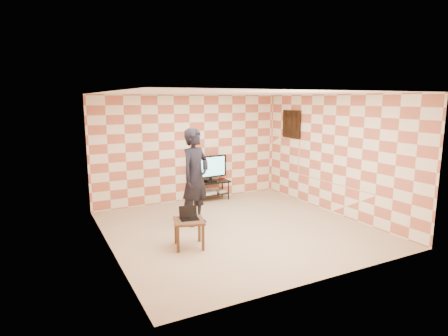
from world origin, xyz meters
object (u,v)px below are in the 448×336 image
Objects in this scene: person at (195,177)px; tv at (211,167)px; side_table at (189,225)px; tv_stand at (211,186)px.

tv is at bearing 27.66° from person.
person is (0.61, 1.12, 0.59)m from side_table.
tv_stand is at bearing 83.99° from tv.
tv_stand is 2.01m from person.
tv is 1.91m from person.
tv is at bearing 57.77° from side_table.
tv reaches higher than tv_stand.
tv is 0.46× the size of person.
tv_stand is 1.06× the size of tv.
person reaches higher than tv_stand.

